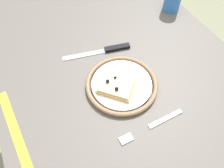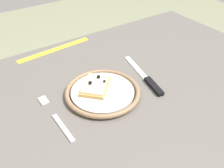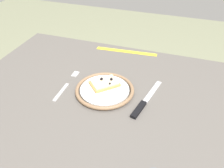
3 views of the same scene
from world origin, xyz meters
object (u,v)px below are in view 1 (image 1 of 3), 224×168
object	(u,v)px
measuring_tape	(16,133)
fork	(151,126)
plate	(122,84)
pizza_slice_near	(116,87)
knife	(108,50)
dining_table	(119,84)

from	to	relation	value
measuring_tape	fork	bearing A→B (deg)	-117.77
plate	fork	size ratio (longest dim) A/B	1.11
pizza_slice_near	fork	xyz separation A→B (m)	(-0.15, -0.03, -0.02)
knife	measuring_tape	world-z (taller)	knife
knife	fork	distance (m)	0.31
dining_table	measuring_tape	world-z (taller)	measuring_tape
dining_table	fork	distance (m)	0.23
fork	measuring_tape	world-z (taller)	fork
plate	measuring_tape	xyz separation A→B (m)	(-0.01, 0.33, -0.01)
knife	fork	bearing A→B (deg)	176.43
pizza_slice_near	knife	size ratio (longest dim) A/B	0.53
measuring_tape	knife	bearing A→B (deg)	-69.90
knife	measuring_tape	xyz separation A→B (m)	(-0.16, 0.36, -0.00)
dining_table	pizza_slice_near	distance (m)	0.13
fork	measuring_tape	size ratio (longest dim) A/B	0.68
dining_table	knife	distance (m)	0.13
dining_table	fork	bearing A→B (deg)	175.90
plate	fork	world-z (taller)	plate
dining_table	plate	size ratio (longest dim) A/B	5.35
knife	measuring_tape	size ratio (longest dim) A/B	0.80
pizza_slice_near	knife	world-z (taller)	pizza_slice_near
plate	fork	xyz separation A→B (m)	(-0.16, -0.01, -0.01)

